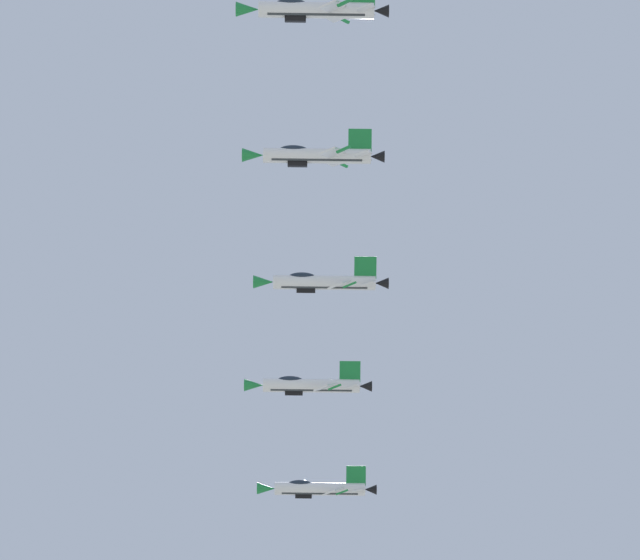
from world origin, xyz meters
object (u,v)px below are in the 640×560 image
at_px(fighter_jet_lead, 314,10).
at_px(fighter_jet_right_wing, 322,283).
at_px(fighter_jet_left_wing, 314,156).
at_px(fighter_jet_right_outer, 318,489).
at_px(fighter_jet_left_outer, 309,386).

distance_m(fighter_jet_lead, fighter_jet_right_wing, 34.69).
bearing_deg(fighter_jet_left_wing, fighter_jet_right_outer, -1.12).
relative_size(fighter_jet_lead, fighter_jet_right_wing, 1.00).
bearing_deg(fighter_jet_lead, fighter_jet_left_wing, -0.90).
height_order(fighter_jet_left_wing, fighter_jet_left_outer, fighter_jet_left_wing).
relative_size(fighter_jet_left_wing, fighter_jet_left_outer, 1.00).
bearing_deg(fighter_jet_left_wing, fighter_jet_left_outer, 0.53).
bearing_deg(fighter_jet_right_outer, fighter_jet_lead, 178.94).
height_order(fighter_jet_left_wing, fighter_jet_right_wing, fighter_jet_left_wing).
bearing_deg(fighter_jet_lead, fighter_jet_left_outer, 0.02).
xyz_separation_m(fighter_jet_left_wing, fighter_jet_right_wing, (5.14, 15.71, -1.28)).
xyz_separation_m(fighter_jet_right_wing, fighter_jet_right_outer, (8.79, 34.54, 2.53)).
relative_size(fighter_jet_lead, fighter_jet_left_outer, 1.00).
bearing_deg(fighter_jet_right_wing, fighter_jet_left_wing, 176.27).
bearing_deg(fighter_jet_left_wing, fighter_jet_right_wing, -3.73).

